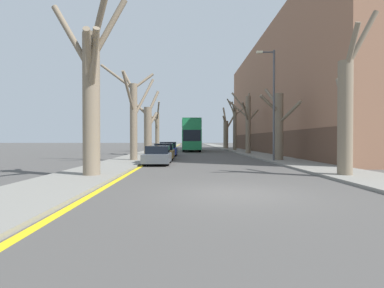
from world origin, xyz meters
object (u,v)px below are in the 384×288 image
Objects in this scene: street_tree_right_3 at (235,126)px; lamp_post at (273,100)px; street_tree_right_4 at (226,132)px; street_tree_left_1 at (133,115)px; street_tree_left_0 at (92,91)px; parked_car_1 at (164,152)px; street_tree_right_0 at (346,111)px; parked_car_2 at (168,149)px; street_tree_left_3 at (157,130)px; street_tree_right_1 at (279,124)px; parked_car_0 at (158,155)px; street_tree_left_2 at (148,127)px; double_decker_bus at (191,134)px; street_tree_right_2 at (247,122)px.

street_tree_right_3 is 0.93× the size of lamp_post.
street_tree_left_1 is at bearing -109.53° from street_tree_right_4.
parked_car_1 is at bearing 80.13° from street_tree_left_0.
street_tree_right_3 is (11.32, 21.82, 0.14)m from street_tree_left_1.
street_tree_left_1 is at bearing 138.51° from street_tree_right_0.
street_tree_right_0 is 1.82× the size of parked_car_2.
street_tree_right_3 reaches higher than parked_car_1.
street_tree_right_4 reaches higher than street_tree_right_0.
street_tree_right_3 is (11.38, 3.18, 0.73)m from street_tree_left_3.
street_tree_left_1 is 1.86× the size of parked_car_1.
street_tree_right_1 is 9.87m from parked_car_0.
street_tree_right_3 is at bearing 89.99° from street_tree_right_1.
street_tree_right_3 is 1.96× the size of parked_car_2.
street_tree_right_4 is at bearing 90.01° from street_tree_right_0.
street_tree_left_2 is 14.71m from lamp_post.
street_tree_left_1 is 4.65m from parked_car_0.
street_tree_left_3 is 0.80× the size of lamp_post.
street_tree_right_4 is at bearing 72.74° from parked_car_1.
parked_car_1 is 0.49× the size of lamp_post.
lamp_post is (-0.72, -0.83, 1.77)m from street_tree_right_1.
street_tree_right_1 reaches higher than parked_car_2.
double_decker_bus is (-6.56, 20.80, -0.31)m from street_tree_right_1.
parked_car_2 is (-8.94, -3.16, -3.08)m from street_tree_right_2.
street_tree_right_3 is at bearing 88.84° from street_tree_right_2.
street_tree_left_1 is at bearing -89.79° from street_tree_left_3.
street_tree_right_2 is at bearing 10.42° from street_tree_left_2.
street_tree_right_0 is 0.68× the size of double_decker_bus.
street_tree_left_2 reaches higher than street_tree_right_1.
lamp_post is (10.66, -19.37, 1.64)m from street_tree_left_3.
parked_car_1 is at bearing -115.32° from street_tree_right_3.
street_tree_left_2 is at bearing 137.05° from lamp_post.
parked_car_2 is (-9.15, 8.03, -2.21)m from street_tree_right_1.
street_tree_left_0 is at bearing -96.82° from parked_car_2.
street_tree_left_1 is 8.91m from parked_car_2.
double_decker_bus is (4.76, 30.89, -1.23)m from street_tree_left_0.
parked_car_0 is at bearing -162.34° from street_tree_right_1.
street_tree_right_2 is at bearing -33.33° from street_tree_left_3.
street_tree_left_0 reaches higher than street_tree_right_2.
street_tree_left_3 is 0.92× the size of street_tree_right_2.
street_tree_right_4 is at bearing 89.62° from street_tree_right_2.
street_tree_right_1 is (11.38, -18.53, -0.14)m from street_tree_left_3.
parked_car_2 is at bearing 75.11° from street_tree_left_1.
street_tree_left_3 is (-0.07, 18.64, -0.59)m from street_tree_left_1.
lamp_post is at bearing -42.95° from street_tree_left_2.
double_decker_bus is (4.75, 20.91, -1.03)m from street_tree_left_1.
street_tree_right_1 is at bearing -90.01° from street_tree_right_3.
street_tree_right_0 is at bearing -90.13° from street_tree_right_3.
street_tree_left_3 reaches higher than parked_car_2.
street_tree_right_1 is 31.57m from street_tree_right_4.
street_tree_left_1 is 15.84m from street_tree_right_2.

